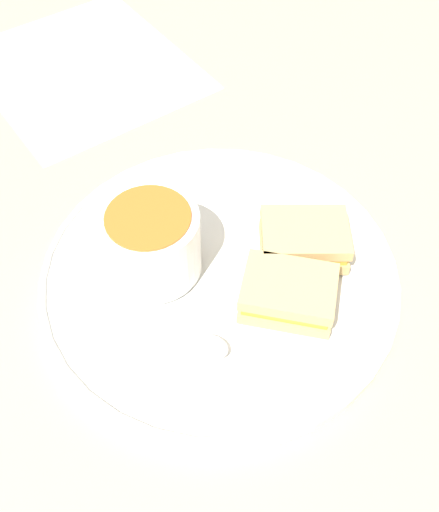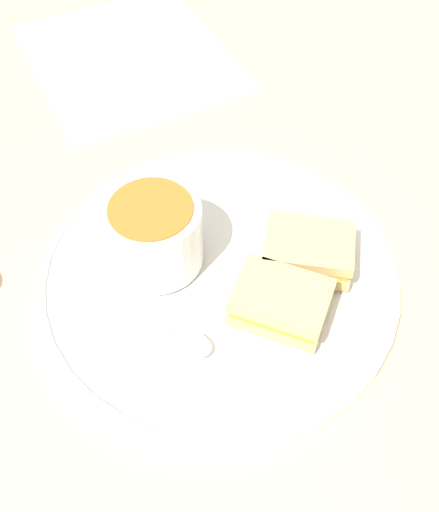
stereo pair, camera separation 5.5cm
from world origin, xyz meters
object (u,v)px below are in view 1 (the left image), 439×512
object	(u,v)px
spoon	(202,344)
sandwich_half_near	(288,293)
sandwich_half_far	(305,241)
soup_bowl	(151,242)

from	to	relation	value
spoon	sandwich_half_near	distance (m)	0.09
sandwich_half_near	sandwich_half_far	xyz separation A→B (m)	(0.04, 0.05, 0.00)
soup_bowl	sandwich_half_near	size ratio (longest dim) A/B	0.90
soup_bowl	sandwich_half_far	bearing A→B (deg)	-9.10
sandwich_half_far	soup_bowl	bearing A→B (deg)	170.90
sandwich_half_near	sandwich_half_far	bearing A→B (deg)	55.93
soup_bowl	sandwich_half_near	xyz separation A→B (m)	(0.11, -0.07, -0.02)
spoon	sandwich_half_far	distance (m)	0.14
spoon	sandwich_half_near	size ratio (longest dim) A/B	0.90
soup_bowl	sandwich_half_far	distance (m)	0.14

